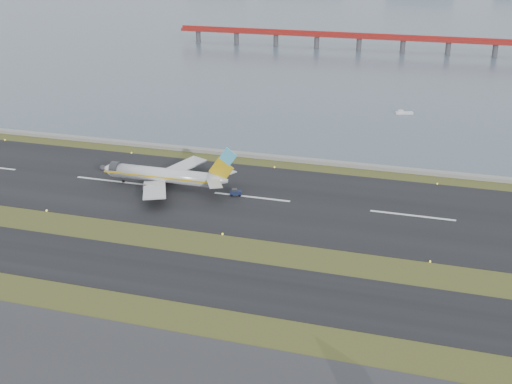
# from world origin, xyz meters

# --- Properties ---
(ground) EXTENTS (1000.00, 1000.00, 0.00)m
(ground) POSITION_xyz_m (0.00, 0.00, 0.00)
(ground) COLOR #304318
(ground) RESTS_ON ground
(taxiway_strip) EXTENTS (1000.00, 18.00, 0.10)m
(taxiway_strip) POSITION_xyz_m (0.00, -12.00, 0.05)
(taxiway_strip) COLOR black
(taxiway_strip) RESTS_ON ground
(runway_strip) EXTENTS (1000.00, 45.00, 0.10)m
(runway_strip) POSITION_xyz_m (0.00, 30.00, 0.05)
(runway_strip) COLOR black
(runway_strip) RESTS_ON ground
(seawall) EXTENTS (1000.00, 2.50, 1.00)m
(seawall) POSITION_xyz_m (0.00, 60.00, 0.50)
(seawall) COLOR gray
(seawall) RESTS_ON ground
(bay_water) EXTENTS (1400.00, 800.00, 1.30)m
(bay_water) POSITION_xyz_m (0.00, 460.00, 0.00)
(bay_water) COLOR #4B5B6B
(bay_water) RESTS_ON ground
(red_pier) EXTENTS (260.00, 5.00, 10.20)m
(red_pier) POSITION_xyz_m (20.00, 250.00, 7.28)
(red_pier) COLOR maroon
(red_pier) RESTS_ON ground
(airliner) EXTENTS (38.52, 32.89, 12.80)m
(airliner) POSITION_xyz_m (-23.53, 29.88, 3.46)
(airliner) COLOR silver
(airliner) RESTS_ON ground
(pushback_tug) EXTENTS (3.19, 2.31, 1.84)m
(pushback_tug) POSITION_xyz_m (-4.29, 29.88, 0.89)
(pushback_tug) COLOR #16203E
(pushback_tug) RESTS_ON ground
(workboat_near) EXTENTS (6.62, 3.72, 1.53)m
(workboat_near) POSITION_xyz_m (30.77, 121.54, 0.48)
(workboat_near) COLOR white
(workboat_near) RESTS_ON ground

